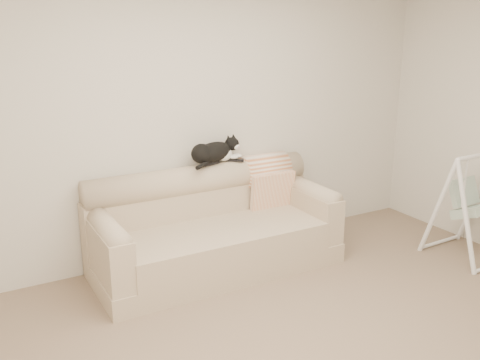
{
  "coord_description": "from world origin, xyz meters",
  "views": [
    {
      "loc": [
        -2.06,
        -2.45,
        2.16
      ],
      "look_at": [
        0.02,
        1.27,
        0.9
      ],
      "focal_mm": 40.0,
      "sensor_mm": 36.0,
      "label": 1
    }
  ],
  "objects_px": {
    "tuxedo_cat": "(214,152)",
    "remote_a": "(211,163)",
    "remote_b": "(235,160)",
    "baby_swing": "(471,205)",
    "sofa": "(213,230)"
  },
  "relations": [
    {
      "from": "tuxedo_cat",
      "to": "remote_a",
      "type": "bearing_deg",
      "value": -171.32
    },
    {
      "from": "tuxedo_cat",
      "to": "remote_b",
      "type": "bearing_deg",
      "value": -0.56
    },
    {
      "from": "tuxedo_cat",
      "to": "baby_swing",
      "type": "distance_m",
      "value": 2.46
    },
    {
      "from": "remote_b",
      "to": "baby_swing",
      "type": "height_order",
      "value": "baby_swing"
    },
    {
      "from": "remote_a",
      "to": "baby_swing",
      "type": "height_order",
      "value": "baby_swing"
    },
    {
      "from": "sofa",
      "to": "baby_swing",
      "type": "distance_m",
      "value": 2.43
    },
    {
      "from": "baby_swing",
      "to": "tuxedo_cat",
      "type": "bearing_deg",
      "value": 149.77
    },
    {
      "from": "remote_a",
      "to": "remote_b",
      "type": "relative_size",
      "value": 1.09
    },
    {
      "from": "remote_a",
      "to": "remote_b",
      "type": "height_order",
      "value": "remote_a"
    },
    {
      "from": "remote_a",
      "to": "tuxedo_cat",
      "type": "relative_size",
      "value": 0.32
    },
    {
      "from": "remote_b",
      "to": "tuxedo_cat",
      "type": "height_order",
      "value": "tuxedo_cat"
    },
    {
      "from": "remote_a",
      "to": "baby_swing",
      "type": "xyz_separation_m",
      "value": [
        2.12,
        -1.21,
        -0.41
      ]
    },
    {
      "from": "remote_a",
      "to": "baby_swing",
      "type": "distance_m",
      "value": 2.47
    },
    {
      "from": "remote_b",
      "to": "tuxedo_cat",
      "type": "relative_size",
      "value": 0.29
    },
    {
      "from": "tuxedo_cat",
      "to": "baby_swing",
      "type": "bearing_deg",
      "value": -30.23
    }
  ]
}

